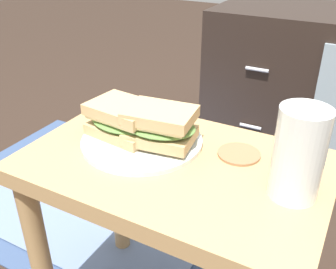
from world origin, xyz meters
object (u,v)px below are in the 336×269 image
plate (142,141)px  sandwich_back (160,125)px  sandwich_front (123,119)px  beer_glass (298,156)px  coaster (239,154)px

plate → sandwich_back: size_ratio=1.60×
sandwich_front → beer_glass: 0.34m
plate → sandwich_front: bearing=-179.5°
coaster → sandwich_front: bearing=-168.0°
sandwich_front → sandwich_back: bearing=0.5°
plate → coaster: (0.19, 0.05, -0.00)m
sandwich_front → beer_glass: (0.34, -0.03, 0.03)m
plate → beer_glass: size_ratio=1.59×
plate → coaster: plate is taller
plate → sandwich_front: 0.06m
plate → coaster: 0.19m
sandwich_front → sandwich_back: size_ratio=1.03×
sandwich_front → coaster: bearing=12.0°
coaster → beer_glass: bearing=-33.0°
sandwich_front → beer_glass: beer_glass is taller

